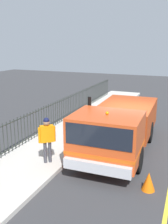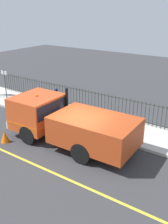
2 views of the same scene
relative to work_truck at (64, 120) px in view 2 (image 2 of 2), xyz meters
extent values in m
plane|color=#38383A|center=(-0.23, -1.08, -1.22)|extent=(53.45, 53.45, 0.00)
cube|color=beige|center=(2.83, -1.08, -1.14)|extent=(2.74, 24.30, 0.15)
cube|color=yellow|center=(-2.34, -1.08, -1.21)|extent=(0.12, 21.87, 0.01)
cube|color=#D84C1E|center=(-0.04, 1.70, 0.09)|extent=(2.47, 2.12, 1.65)
cube|color=black|center=(-0.04, 1.70, 0.45)|extent=(2.27, 2.15, 0.73)
cube|color=#B8411A|center=(0.04, -1.77, -0.10)|extent=(2.51, 3.91, 1.27)
cube|color=silver|center=(-0.07, 2.81, -0.59)|extent=(2.30, 0.26, 0.36)
cube|color=#DB5914|center=(-0.04, 1.70, -0.27)|extent=(2.49, 2.14, 0.12)
cylinder|color=black|center=(-1.12, 1.36, -0.74)|extent=(0.32, 0.97, 0.96)
cylinder|color=black|center=(1.05, 1.42, -0.74)|extent=(0.32, 0.97, 0.96)
cylinder|color=black|center=(-1.04, -1.80, -0.74)|extent=(0.32, 0.97, 0.96)
cylinder|color=black|center=(1.13, -1.74, -0.74)|extent=(0.32, 0.97, 0.96)
sphere|color=orange|center=(-0.04, 1.70, 0.96)|extent=(0.12, 0.12, 0.12)
cylinder|color=black|center=(1.04, 0.60, 0.25)|extent=(0.14, 0.14, 1.98)
cube|color=orange|center=(2.10, 2.21, 0.08)|extent=(0.52, 0.49, 0.62)
sphere|color=#997051|center=(2.10, 2.21, 0.51)|extent=(0.23, 0.23, 0.23)
sphere|color=#14193F|center=(2.10, 2.21, 0.59)|extent=(0.22, 0.22, 0.22)
cylinder|color=#3F3F47|center=(2.16, 2.27, -0.65)|extent=(0.12, 0.12, 0.84)
cylinder|color=#3F3F47|center=(2.03, 2.16, -0.65)|extent=(0.12, 0.12, 0.84)
cylinder|color=orange|center=(2.31, 2.39, 0.05)|extent=(0.09, 0.09, 0.59)
cylinder|color=orange|center=(1.88, 2.03, 0.05)|extent=(0.09, 0.09, 0.59)
cylinder|color=#2D332D|center=(4.00, -3.81, -0.39)|extent=(0.04, 0.04, 1.36)
cylinder|color=#2D332D|center=(4.00, -3.57, -0.39)|extent=(0.04, 0.04, 1.36)
cylinder|color=#2D332D|center=(4.00, -3.33, -0.39)|extent=(0.04, 0.04, 1.36)
cylinder|color=#2D332D|center=(4.00, -3.10, -0.39)|extent=(0.04, 0.04, 1.36)
cylinder|color=#2D332D|center=(4.00, -2.86, -0.39)|extent=(0.04, 0.04, 1.36)
cylinder|color=#2D332D|center=(4.00, -2.62, -0.39)|extent=(0.04, 0.04, 1.36)
cylinder|color=#2D332D|center=(4.00, -2.38, -0.39)|extent=(0.04, 0.04, 1.36)
cylinder|color=#2D332D|center=(4.00, -2.15, -0.39)|extent=(0.04, 0.04, 1.36)
cylinder|color=#2D332D|center=(4.00, -1.91, -0.39)|extent=(0.04, 0.04, 1.36)
cylinder|color=#2D332D|center=(4.00, -1.67, -0.39)|extent=(0.04, 0.04, 1.36)
cylinder|color=#2D332D|center=(4.00, -1.43, -0.39)|extent=(0.04, 0.04, 1.36)
cylinder|color=#2D332D|center=(4.00, -1.20, -0.39)|extent=(0.04, 0.04, 1.36)
cylinder|color=#2D332D|center=(4.00, -0.96, -0.39)|extent=(0.04, 0.04, 1.36)
cylinder|color=#2D332D|center=(4.00, -0.72, -0.39)|extent=(0.04, 0.04, 1.36)
cylinder|color=#2D332D|center=(4.00, -0.49, -0.39)|extent=(0.04, 0.04, 1.36)
cylinder|color=#2D332D|center=(4.00, -0.25, -0.39)|extent=(0.04, 0.04, 1.36)
cylinder|color=#2D332D|center=(4.00, -0.01, -0.39)|extent=(0.04, 0.04, 1.36)
cylinder|color=#2D332D|center=(4.00, 0.23, -0.39)|extent=(0.04, 0.04, 1.36)
cylinder|color=#2D332D|center=(4.00, 0.46, -0.39)|extent=(0.04, 0.04, 1.36)
cylinder|color=#2D332D|center=(4.00, 0.70, -0.39)|extent=(0.04, 0.04, 1.36)
cylinder|color=#2D332D|center=(4.00, 0.94, -0.39)|extent=(0.04, 0.04, 1.36)
cylinder|color=#2D332D|center=(4.00, 1.18, -0.39)|extent=(0.04, 0.04, 1.36)
cylinder|color=#2D332D|center=(4.00, 1.41, -0.39)|extent=(0.04, 0.04, 1.36)
cylinder|color=#2D332D|center=(4.00, 1.65, -0.39)|extent=(0.04, 0.04, 1.36)
cylinder|color=#2D332D|center=(4.00, 1.89, -0.39)|extent=(0.04, 0.04, 1.36)
cylinder|color=#2D332D|center=(4.00, 2.13, -0.39)|extent=(0.04, 0.04, 1.36)
cylinder|color=#2D332D|center=(4.00, 2.36, -0.39)|extent=(0.04, 0.04, 1.36)
cylinder|color=#2D332D|center=(4.00, 2.60, -0.39)|extent=(0.04, 0.04, 1.36)
cylinder|color=#2D332D|center=(4.00, 2.84, -0.39)|extent=(0.04, 0.04, 1.36)
cylinder|color=#2D332D|center=(4.00, 3.08, -0.39)|extent=(0.04, 0.04, 1.36)
cylinder|color=#2D332D|center=(4.00, 3.31, -0.39)|extent=(0.04, 0.04, 1.36)
cylinder|color=#2D332D|center=(4.00, 3.55, -0.39)|extent=(0.04, 0.04, 1.36)
cylinder|color=#2D332D|center=(4.00, 3.79, -0.39)|extent=(0.04, 0.04, 1.36)
cylinder|color=#2D332D|center=(4.00, 4.03, -0.39)|extent=(0.04, 0.04, 1.36)
cylinder|color=#2D332D|center=(4.00, 4.26, -0.39)|extent=(0.04, 0.04, 1.36)
cylinder|color=#2D332D|center=(4.00, 4.50, -0.39)|extent=(0.04, 0.04, 1.36)
cylinder|color=#2D332D|center=(4.00, 4.74, -0.39)|extent=(0.04, 0.04, 1.36)
cylinder|color=#2D332D|center=(4.00, 4.97, -0.39)|extent=(0.04, 0.04, 1.36)
cylinder|color=#2D332D|center=(4.00, 5.21, -0.39)|extent=(0.04, 0.04, 1.36)
cylinder|color=#2D332D|center=(4.00, 5.45, -0.39)|extent=(0.04, 0.04, 1.36)
cylinder|color=#2D332D|center=(4.00, 5.69, -0.39)|extent=(0.04, 0.04, 1.36)
cylinder|color=#2D332D|center=(4.00, 5.92, -0.39)|extent=(0.04, 0.04, 1.36)
cylinder|color=#2D332D|center=(4.00, 6.16, -0.39)|extent=(0.04, 0.04, 1.36)
cylinder|color=#2D332D|center=(4.00, 6.40, -0.39)|extent=(0.04, 0.04, 1.36)
cylinder|color=#2D332D|center=(4.00, 6.64, -0.39)|extent=(0.04, 0.04, 1.36)
cylinder|color=#2D332D|center=(4.00, 6.87, -0.39)|extent=(0.04, 0.04, 1.36)
cylinder|color=#2D332D|center=(4.00, 7.11, -0.39)|extent=(0.04, 0.04, 1.36)
cylinder|color=#2D332D|center=(4.00, 7.35, -0.39)|extent=(0.04, 0.04, 1.36)
cylinder|color=#2D332D|center=(4.00, 7.59, -0.39)|extent=(0.04, 0.04, 1.36)
cylinder|color=#2D332D|center=(4.00, 7.82, -0.39)|extent=(0.04, 0.04, 1.36)
cylinder|color=#2D332D|center=(4.00, 8.06, -0.39)|extent=(0.04, 0.04, 1.36)
cylinder|color=#2D332D|center=(4.00, 8.30, -0.39)|extent=(0.04, 0.04, 1.36)
cylinder|color=#2D332D|center=(4.00, 8.54, -0.39)|extent=(0.04, 0.04, 1.36)
cylinder|color=#2D332D|center=(4.00, 8.77, -0.39)|extent=(0.04, 0.04, 1.36)
cylinder|color=#2D332D|center=(4.00, 9.01, -0.39)|extent=(0.04, 0.04, 1.36)
cylinder|color=#2D332D|center=(4.00, 9.25, -0.39)|extent=(0.04, 0.04, 1.36)
cube|color=#2D332D|center=(4.00, -1.08, 0.18)|extent=(0.04, 20.65, 0.04)
cube|color=#2D332D|center=(4.00, -1.08, -0.90)|extent=(0.04, 20.65, 0.04)
cube|color=#4C6B4C|center=(3.22, 4.88, -0.58)|extent=(0.66, 0.45, 0.98)
cone|color=orange|center=(-1.69, 2.46, -0.91)|extent=(0.43, 0.43, 0.61)
cylinder|color=#4C4C4C|center=(1.75, 6.36, 0.14)|extent=(0.06, 0.06, 2.41)
cube|color=white|center=(1.75, 6.36, 1.14)|extent=(0.05, 0.50, 0.24)
camera|label=1|loc=(-2.57, 9.93, 3.31)|focal=41.11mm
camera|label=2|loc=(-8.98, -7.41, 5.15)|focal=41.54mm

